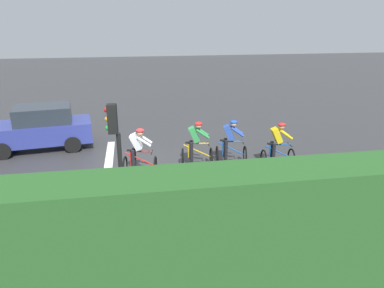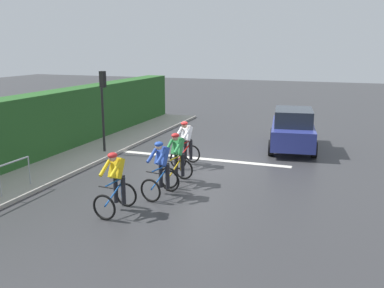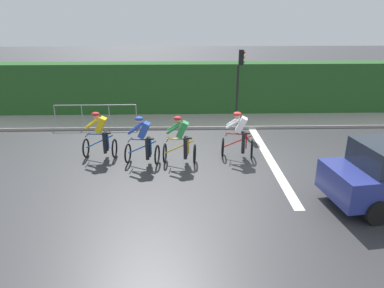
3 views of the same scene
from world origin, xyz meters
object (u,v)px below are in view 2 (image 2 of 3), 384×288
Objects in this scene: cyclist_fourth at (186,144)px; traffic_light_near_crossing at (103,100)px; cyclist_mid at (177,159)px; cyclist_second at (161,170)px; cyclist_lead at (116,184)px; car_navy at (293,129)px.

traffic_light_near_crossing is (3.72, -0.51, 1.43)m from cyclist_fourth.
cyclist_fourth is at bearing -77.04° from cyclist_mid.
cyclist_second and cyclist_mid have the same top height.
cyclist_second is at bearing -111.30° from cyclist_lead.
cyclist_fourth is 0.50× the size of traffic_light_near_crossing.
cyclist_fourth is 0.39× the size of car_navy.
car_navy is at bearing -154.88° from traffic_light_near_crossing.
cyclist_lead and cyclist_second have the same top height.
cyclist_lead is at bearing 68.08° from car_navy.
cyclist_second is 0.39× the size of car_navy.
car_navy reaches higher than cyclist_second.
cyclist_lead is at bearing 68.70° from cyclist_second.
cyclist_second is 0.50× the size of traffic_light_near_crossing.
cyclist_mid is 6.55m from car_navy.
cyclist_mid is (-0.59, -2.81, 0.00)m from cyclist_lead.
cyclist_lead is 9.36m from car_navy.
cyclist_lead and cyclist_mid have the same top height.
cyclist_lead is 0.50× the size of traffic_light_near_crossing.
cyclist_fourth is at bearing 48.68° from car_navy.
traffic_light_near_crossing reaches higher than car_navy.
cyclist_lead is 1.00× the size of cyclist_mid.
cyclist_second is 1.00× the size of cyclist_mid.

